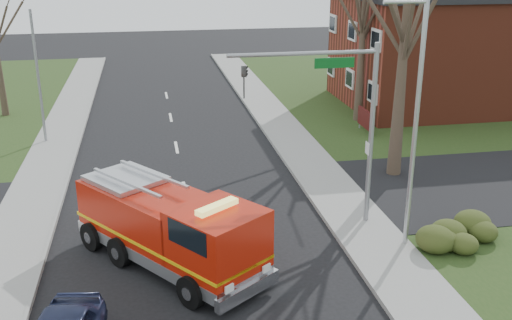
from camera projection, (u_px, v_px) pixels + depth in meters
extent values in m
plane|color=black|center=(198.00, 257.00, 20.14)|extent=(120.00, 120.00, 0.00)
cube|color=gray|center=(372.00, 240.00, 21.19)|extent=(2.40, 80.00, 0.15)
cube|color=gray|center=(3.00, 273.00, 19.05)|extent=(2.40, 80.00, 0.15)
cube|color=maroon|center=(462.00, 51.00, 38.94)|extent=(15.00, 10.00, 7.00)
cube|color=silver|center=(350.00, 79.00, 38.14)|extent=(0.12, 1.40, 1.20)
cube|color=#481011|center=(365.00, 119.00, 33.24)|extent=(0.12, 2.00, 1.00)
cylinder|color=gray|center=(370.00, 130.00, 32.65)|extent=(0.08, 0.08, 0.90)
cylinder|color=gray|center=(360.00, 123.00, 34.13)|extent=(0.08, 0.08, 0.90)
ellipsoid|color=#293513|center=(461.00, 233.00, 20.58)|extent=(2.80, 2.00, 0.90)
cone|color=#403225|center=(404.00, 44.00, 25.34)|extent=(0.64, 0.64, 12.00)
cone|color=#403225|center=(363.00, 33.00, 34.19)|extent=(0.56, 0.56, 10.50)
cylinder|color=gray|center=(371.00, 138.00, 21.52)|extent=(0.18, 0.18, 6.80)
cylinder|color=gray|center=(303.00, 53.00, 20.04)|extent=(5.20, 0.14, 0.14)
cube|color=#0C591E|center=(334.00, 63.00, 20.35)|extent=(1.40, 0.06, 0.35)
imported|color=black|center=(245.00, 66.00, 19.81)|extent=(0.22, 0.18, 1.10)
cylinder|color=#B7BABF|center=(415.00, 131.00, 19.52)|extent=(0.16, 0.16, 8.40)
cylinder|color=#B7BABF|center=(405.00, 2.00, 18.03)|extent=(1.40, 0.12, 0.12)
cylinder|color=gray|center=(38.00, 79.00, 30.78)|extent=(0.14, 0.14, 7.00)
cube|color=#AF1808|center=(147.00, 215.00, 19.98)|extent=(4.69, 5.18, 1.90)
cube|color=#AF1808|center=(218.00, 244.00, 17.72)|extent=(3.29, 3.29, 2.17)
cube|color=#B7BABF|center=(169.00, 246.00, 19.54)|extent=(6.10, 7.09, 0.41)
cube|color=#E5B20C|center=(168.00, 233.00, 19.37)|extent=(6.11, 7.10, 0.11)
cube|color=black|center=(242.00, 234.00, 16.86)|extent=(1.71, 1.29, 0.77)
cube|color=#E5D866|center=(217.00, 207.00, 17.32)|extent=(1.35, 1.11, 0.16)
cylinder|color=black|center=(191.00, 292.00, 17.20)|extent=(0.85, 0.99, 1.00)
cylinder|color=black|center=(248.00, 262.00, 18.82)|extent=(0.85, 0.99, 1.00)
cylinder|color=black|center=(92.00, 236.00, 20.52)|extent=(0.85, 0.99, 1.00)
cylinder|color=black|center=(147.00, 215.00, 22.14)|extent=(0.85, 0.99, 1.00)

